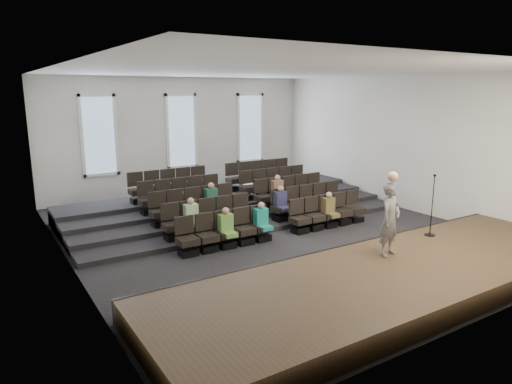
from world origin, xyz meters
The scene contains 14 objects.
ground centered at (0.00, 0.00, 0.00)m, with size 14.00×14.00×0.00m, color black.
ceiling centered at (0.00, 0.00, 5.01)m, with size 12.00×14.00×0.02m, color white.
wall_back centered at (0.00, 7.02, 2.50)m, with size 12.00×0.04×5.00m, color white.
wall_front centered at (0.00, -7.02, 2.50)m, with size 12.00×0.04×5.00m, color white.
wall_left centered at (-6.02, 0.00, 2.50)m, with size 0.04×14.00×5.00m, color white.
wall_right centered at (6.02, 0.00, 2.50)m, with size 0.04×14.00×5.00m, color white.
stage centered at (0.00, -5.10, 0.25)m, with size 11.80×3.60×0.50m, color #3E2C1A.
stage_lip centered at (0.00, -3.33, 0.25)m, with size 11.80×0.06×0.52m, color black.
risers centered at (0.00, 3.17, 0.20)m, with size 11.80×4.80×0.60m.
seating_rows centered at (0.00, 1.54, 0.68)m, with size 6.80×4.70×1.67m.
windows centered at (0.00, 6.95, 2.70)m, with size 8.44×0.10×3.24m.
audience centered at (-0.36, 0.30, 0.81)m, with size 4.85×2.64×1.10m.
speaker centered at (0.49, -4.40, 1.39)m, with size 0.65×0.43×1.78m, color slate.
mic_stand centered at (2.66, -3.95, 1.01)m, with size 0.29×0.29×1.73m.
Camera 1 is at (-7.85, -11.61, 4.41)m, focal length 32.00 mm.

